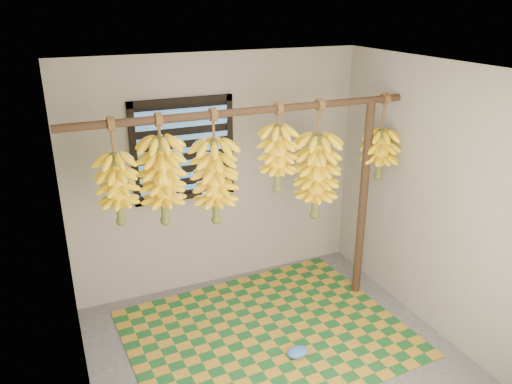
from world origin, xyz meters
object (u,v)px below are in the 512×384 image
banana_bunch_c (215,182)px  banana_bunch_e (317,176)px  banana_bunch_a (118,189)px  plastic_bag (297,352)px  banana_bunch_b (163,181)px  banana_bunch_d (278,158)px  banana_bunch_f (380,154)px  woven_mat (267,333)px  support_post (363,202)px

banana_bunch_c → banana_bunch_e: 0.97m
banana_bunch_a → banana_bunch_c: same height
banana_bunch_a → plastic_bag: bearing=-28.1°
banana_bunch_a → banana_bunch_b: bearing=0.0°
plastic_bag → banana_bunch_e: (0.51, 0.67, 1.30)m
banana_bunch_c → banana_bunch_d: (0.57, 0.00, 0.13)m
banana_bunch_b → banana_bunch_f: bearing=0.0°
banana_bunch_a → banana_bunch_e: 1.76m
banana_bunch_c → banana_bunch_d: size_ratio=1.26×
banana_bunch_b → banana_bunch_c: (0.44, 0.00, -0.07)m
banana_bunch_d → banana_bunch_f: (1.08, 0.00, -0.09)m
woven_mat → banana_bunch_d: bearing=52.2°
support_post → woven_mat: size_ratio=0.83×
banana_bunch_b → banana_bunch_d: same height
plastic_bag → banana_bunch_c: banana_bunch_c is taller
support_post → banana_bunch_e: size_ratio=1.82×
woven_mat → banana_bunch_b: banana_bunch_b is taller
banana_bunch_c → banana_bunch_a: bearing=180.0°
banana_bunch_a → banana_bunch_f: same height
banana_bunch_e → banana_bunch_f: bearing=0.0°
support_post → banana_bunch_b: size_ratio=2.20×
banana_bunch_b → banana_bunch_d: bearing=0.0°
banana_bunch_b → support_post: bearing=0.0°
woven_mat → banana_bunch_f: size_ratio=2.97×
banana_bunch_c → banana_bunch_d: bearing=0.0°
plastic_bag → banana_bunch_f: (1.19, 0.67, 1.42)m
woven_mat → banana_bunch_f: banana_bunch_f is taller
woven_mat → banana_bunch_d: size_ratio=3.11×
banana_bunch_e → woven_mat: bearing=-155.7°
woven_mat → banana_bunch_b: (-0.79, 0.28, 1.50)m
banana_bunch_a → banana_bunch_f: bearing=0.0°
banana_bunch_b → banana_bunch_a: bearing=180.0°
banana_bunch_e → support_post: bearing=0.0°
banana_bunch_a → banana_bunch_b: (0.35, 0.00, 0.02)m
support_post → banana_bunch_a: (-2.29, -0.00, 0.49)m
woven_mat → banana_bunch_e: banana_bunch_e is taller
banana_bunch_d → banana_bunch_e: size_ratio=0.71×
support_post → woven_mat: support_post is taller
plastic_bag → banana_bunch_d: banana_bunch_d is taller
banana_bunch_f → banana_bunch_e: bearing=180.0°
banana_bunch_a → banana_bunch_b: same height
woven_mat → banana_bunch_d: (0.21, 0.28, 1.56)m
banana_bunch_f → plastic_bag: bearing=-150.7°
banana_bunch_a → support_post: bearing=0.0°
plastic_bag → banana_bunch_c: size_ratio=0.20×
banana_bunch_c → banana_bunch_e: same height
support_post → banana_bunch_c: size_ratio=2.05×
plastic_bag → banana_bunch_f: size_ratio=0.24×
support_post → banana_bunch_b: (-1.94, -0.00, 0.51)m
banana_bunch_d → banana_bunch_a: bearing=-180.0°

